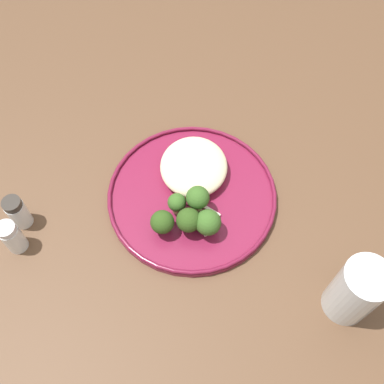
{
  "coord_description": "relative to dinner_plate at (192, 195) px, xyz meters",
  "views": [
    {
      "loc": [
        -0.33,
        -0.04,
        1.43
      ],
      "look_at": [
        0.06,
        -0.03,
        0.76
      ],
      "focal_mm": 42.61,
      "sensor_mm": 36.0,
      "label": 1
    }
  ],
  "objects": [
    {
      "name": "broccoli_floret_center_pile",
      "position": [
        -0.07,
        0.05,
        0.03
      ],
      "size": [
        0.04,
        0.04,
        0.05
      ],
      "color": "#7A994C",
      "rests_on": "dinner_plate"
    },
    {
      "name": "dinner_plate",
      "position": [
        0.0,
        0.0,
        0.0
      ],
      "size": [
        0.29,
        0.29,
        0.02
      ],
      "color": "maroon",
      "rests_on": "wooden_dining_table"
    },
    {
      "name": "onion_sliver_curled_piece",
      "position": [
        -0.05,
        -0.01,
        0.01
      ],
      "size": [
        0.05,
        0.02,
        0.0
      ],
      "primitive_type": "cube",
      "rotation": [
        0.0,
        0.0,
        0.35
      ],
      "color": "silver",
      "rests_on": "dinner_plate"
    },
    {
      "name": "broccoli_floret_small_sprig",
      "position": [
        -0.03,
        -0.01,
        0.04
      ],
      "size": [
        0.04,
        0.04,
        0.06
      ],
      "color": "#89A356",
      "rests_on": "dinner_plate"
    },
    {
      "name": "broccoli_floret_split_head",
      "position": [
        -0.06,
        0.01,
        0.03
      ],
      "size": [
        0.04,
        0.04,
        0.05
      ],
      "color": "#7A994C",
      "rests_on": "dinner_plate"
    },
    {
      "name": "seared_scallop_half_hidden",
      "position": [
        0.05,
        -0.01,
        0.01
      ],
      "size": [
        0.03,
        0.03,
        0.02
      ],
      "color": "beige",
      "rests_on": "dinner_plate"
    },
    {
      "name": "ground",
      "position": [
        -0.06,
        0.03,
        -0.75
      ],
      "size": [
        6.0,
        6.0,
        0.0
      ],
      "primitive_type": "plane",
      "color": "#2D2B28"
    },
    {
      "name": "seared_scallop_left_edge",
      "position": [
        0.03,
        -0.02,
        0.01
      ],
      "size": [
        0.03,
        0.03,
        0.02
      ],
      "color": "beige",
      "rests_on": "dinner_plate"
    },
    {
      "name": "noodle_bed",
      "position": [
        0.05,
        -0.0,
        0.02
      ],
      "size": [
        0.13,
        0.12,
        0.04
      ],
      "color": "beige",
      "rests_on": "dinner_plate"
    },
    {
      "name": "pepper_shaker",
      "position": [
        -0.05,
        0.28,
        0.02
      ],
      "size": [
        0.03,
        0.03,
        0.07
      ],
      "color": "white",
      "rests_on": "wooden_dining_table"
    },
    {
      "name": "water_glass",
      "position": [
        -0.19,
        -0.23,
        0.05
      ],
      "size": [
        0.07,
        0.07,
        0.12
      ],
      "color": "silver",
      "rests_on": "wooden_dining_table"
    },
    {
      "name": "broccoli_floret_right_tilted",
      "position": [
        -0.07,
        -0.03,
        0.03
      ],
      "size": [
        0.04,
        0.04,
        0.05
      ],
      "color": "#89A356",
      "rests_on": "dinner_plate"
    },
    {
      "name": "broccoli_floret_beside_noodles",
      "position": [
        -0.03,
        0.02,
        0.03
      ],
      "size": [
        0.03,
        0.03,
        0.04
      ],
      "color": "#89A356",
      "rests_on": "dinner_plate"
    },
    {
      "name": "seared_scallop_center_golden",
      "position": [
        0.01,
        0.02,
        0.01
      ],
      "size": [
        0.03,
        0.03,
        0.02
      ],
      "color": "#E5C689",
      "rests_on": "dinner_plate"
    },
    {
      "name": "seared_scallop_right_edge",
      "position": [
        0.04,
        0.04,
        0.01
      ],
      "size": [
        0.03,
        0.03,
        0.02
      ],
      "color": "#E5C689",
      "rests_on": "dinner_plate"
    },
    {
      "name": "wooden_dining_table",
      "position": [
        -0.06,
        0.03,
        -0.09
      ],
      "size": [
        1.4,
        1.0,
        0.74
      ],
      "color": "brown",
      "rests_on": "ground"
    },
    {
      "name": "onion_sliver_long_sliver",
      "position": [
        -0.03,
        -0.03,
        0.01
      ],
      "size": [
        0.03,
        0.04,
        0.0
      ],
      "primitive_type": "cube",
      "rotation": [
        0.0,
        0.0,
        0.98
      ],
      "color": "silver",
      "rests_on": "dinner_plate"
    },
    {
      "name": "salt_shaker",
      "position": [
        -0.09,
        0.28,
        0.02
      ],
      "size": [
        0.03,
        0.03,
        0.07
      ],
      "color": "white",
      "rests_on": "wooden_dining_table"
    }
  ]
}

